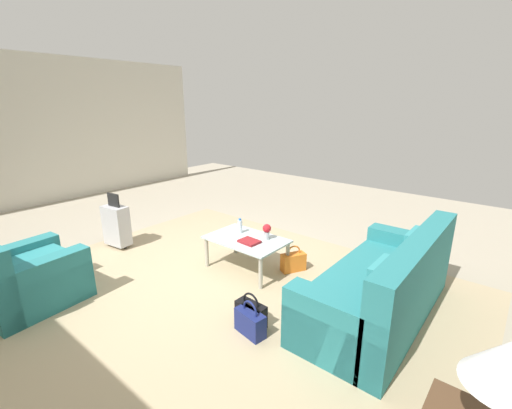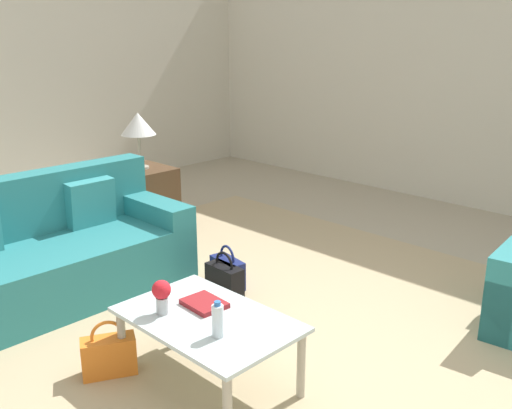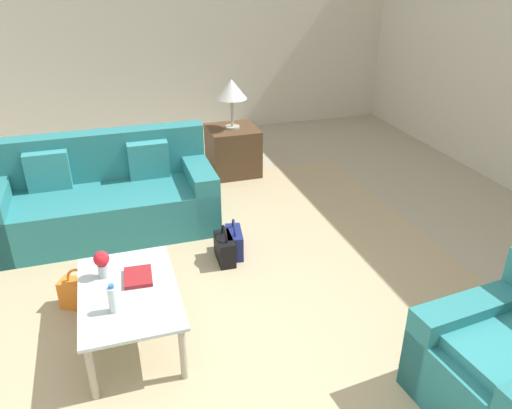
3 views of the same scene
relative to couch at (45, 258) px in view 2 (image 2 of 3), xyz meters
name	(u,v)px [view 2 (image 2 of 3)]	position (x,y,z in m)	size (l,w,h in m)	color
ground_plane	(316,376)	(2.20, 0.60, -0.31)	(12.00, 12.00, 0.00)	#A89E89
area_rug	(266,329)	(1.60, 0.80, -0.31)	(5.20, 4.40, 0.01)	tan
couch	(45,258)	(0.00, 0.00, 0.00)	(0.92, 2.13, 0.93)	teal
coffee_table	(208,326)	(1.80, 0.10, 0.07)	(1.03, 0.66, 0.44)	silver
water_bottle	(218,320)	(2.00, 0.00, 0.22)	(0.06, 0.06, 0.20)	silver
coffee_table_book	(204,303)	(1.68, 0.18, 0.14)	(0.25, 0.19, 0.03)	maroon
flower_vase	(162,294)	(1.58, -0.05, 0.25)	(0.11, 0.11, 0.21)	#B2B7BC
side_table	(142,195)	(-1.00, 1.60, -0.02)	(0.60, 0.60, 0.59)	#513823
table_lamp	(138,125)	(-1.00, 1.60, 0.74)	(0.37, 0.37, 0.60)	#ADA899
handbag_black	(224,279)	(0.98, 0.98, -0.18)	(0.32, 0.15, 0.36)	black
handbag_orange	(109,355)	(1.29, -0.25, -0.18)	(0.27, 0.35, 0.36)	orange
handbag_navy	(228,272)	(0.89, 1.09, -0.18)	(0.34, 0.19, 0.36)	navy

